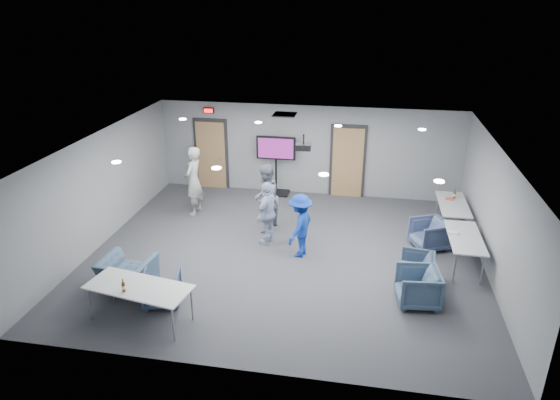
% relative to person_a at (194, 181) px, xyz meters
% --- Properties ---
extents(floor, '(9.00, 9.00, 0.00)m').
position_rel_person_a_xyz_m(floor, '(2.86, -1.90, -0.96)').
color(floor, '#323439').
rests_on(floor, ground).
extents(ceiling, '(9.00, 9.00, 0.00)m').
position_rel_person_a_xyz_m(ceiling, '(2.86, -1.90, 1.74)').
color(ceiling, silver).
rests_on(ceiling, wall_back).
extents(wall_back, '(9.00, 0.02, 2.70)m').
position_rel_person_a_xyz_m(wall_back, '(2.86, 2.10, 0.39)').
color(wall_back, gray).
rests_on(wall_back, floor).
extents(wall_front, '(9.00, 0.02, 2.70)m').
position_rel_person_a_xyz_m(wall_front, '(2.86, -5.90, 0.39)').
color(wall_front, gray).
rests_on(wall_front, floor).
extents(wall_left, '(0.02, 8.00, 2.70)m').
position_rel_person_a_xyz_m(wall_left, '(-1.64, -1.90, 0.39)').
color(wall_left, gray).
rests_on(wall_left, floor).
extents(wall_right, '(0.02, 8.00, 2.70)m').
position_rel_person_a_xyz_m(wall_right, '(7.36, -1.90, 0.39)').
color(wall_right, gray).
rests_on(wall_right, floor).
extents(door_left, '(1.06, 0.17, 2.24)m').
position_rel_person_a_xyz_m(door_left, '(-0.14, 2.06, 0.11)').
color(door_left, black).
rests_on(door_left, wall_back).
extents(door_right, '(1.06, 0.17, 2.24)m').
position_rel_person_a_xyz_m(door_right, '(4.06, 2.06, 0.11)').
color(door_right, black).
rests_on(door_right, wall_back).
extents(exit_sign, '(0.32, 0.08, 0.16)m').
position_rel_person_a_xyz_m(exit_sign, '(-0.14, 2.04, 1.49)').
color(exit_sign, black).
rests_on(exit_sign, wall_back).
extents(hvac_diffuser, '(0.60, 0.60, 0.03)m').
position_rel_person_a_xyz_m(hvac_diffuser, '(2.36, 0.90, 1.73)').
color(hvac_diffuser, black).
rests_on(hvac_diffuser, ceiling).
extents(downlights, '(6.18, 3.78, 0.02)m').
position_rel_person_a_xyz_m(downlights, '(2.86, -1.90, 1.73)').
color(downlights, white).
rests_on(downlights, ceiling).
extents(person_a, '(0.52, 0.74, 1.91)m').
position_rel_person_a_xyz_m(person_a, '(0.00, 0.00, 0.00)').
color(person_a, '#969997').
rests_on(person_a, floor).
extents(person_b, '(0.75, 0.92, 1.78)m').
position_rel_person_a_xyz_m(person_b, '(2.15, -0.70, -0.07)').
color(person_b, slate).
rests_on(person_b, floor).
extents(person_c, '(0.66, 1.00, 1.58)m').
position_rel_person_a_xyz_m(person_c, '(2.35, -1.39, -0.16)').
color(person_c, '#A0B1CE').
rests_on(person_c, floor).
extents(person_d, '(0.81, 1.10, 1.52)m').
position_rel_person_a_xyz_m(person_d, '(3.21, -1.88, -0.20)').
color(person_d, navy).
rests_on(person_d, floor).
extents(chair_right_a, '(1.03, 1.02, 0.72)m').
position_rel_person_a_xyz_m(chair_right_a, '(6.21, -0.96, -0.60)').
color(chair_right_a, '#3E4B6B').
rests_on(chair_right_a, floor).
extents(chair_right_b, '(0.80, 0.78, 0.65)m').
position_rel_person_a_xyz_m(chair_right_b, '(5.80, -2.60, -0.63)').
color(chair_right_b, '#324257').
rests_on(chair_right_b, floor).
extents(chair_right_c, '(0.89, 0.87, 0.74)m').
position_rel_person_a_xyz_m(chair_right_c, '(5.76, -3.42, -0.59)').
color(chair_right_c, '#3D526A').
rests_on(chair_right_c, floor).
extents(chair_front_a, '(0.87, 0.89, 0.66)m').
position_rel_person_a_xyz_m(chair_front_a, '(0.81, -4.30, -0.62)').
color(chair_front_a, '#37435F').
rests_on(chair_front_a, floor).
extents(chair_front_b, '(1.11, 0.99, 0.68)m').
position_rel_person_a_xyz_m(chair_front_b, '(-0.10, -3.90, -0.62)').
color(chair_front_b, '#3D536A').
rests_on(chair_front_b, floor).
extents(table_right_a, '(0.71, 1.70, 0.73)m').
position_rel_person_a_xyz_m(table_right_a, '(6.86, 0.17, -0.27)').
color(table_right_a, '#B4B7B9').
rests_on(table_right_a, floor).
extents(table_right_b, '(0.71, 1.70, 0.73)m').
position_rel_person_a_xyz_m(table_right_b, '(6.86, -1.73, -0.27)').
color(table_right_b, '#B4B7B9').
rests_on(table_right_b, floor).
extents(table_front_left, '(2.06, 1.14, 0.73)m').
position_rel_person_a_xyz_m(table_front_left, '(0.65, -4.90, -0.27)').
color(table_front_left, '#B4B7B9').
rests_on(table_front_left, floor).
extents(bottle_front, '(0.07, 0.07, 0.26)m').
position_rel_person_a_xyz_m(bottle_front, '(0.47, -5.11, -0.13)').
color(bottle_front, '#52320E').
rests_on(bottle_front, table_front_left).
extents(bottle_right, '(0.07, 0.07, 0.26)m').
position_rel_person_a_xyz_m(bottle_right, '(6.94, 0.56, -0.13)').
color(bottle_right, '#52320E').
rests_on(bottle_right, table_right_a).
extents(snack_box, '(0.19, 0.13, 0.04)m').
position_rel_person_a_xyz_m(snack_box, '(6.79, 0.42, -0.20)').
color(snack_box, '#C94632').
rests_on(snack_box, table_right_a).
extents(wrapper, '(0.22, 0.17, 0.05)m').
position_rel_person_a_xyz_m(wrapper, '(6.62, -1.62, -0.20)').
color(wrapper, silver).
rests_on(wrapper, table_right_b).
extents(tv_stand, '(1.17, 0.56, 1.80)m').
position_rel_person_a_xyz_m(tv_stand, '(1.94, 1.85, 0.06)').
color(tv_stand, black).
rests_on(tv_stand, floor).
extents(projector, '(0.37, 0.35, 0.36)m').
position_rel_person_a_xyz_m(projector, '(3.15, -1.07, 1.45)').
color(projector, black).
rests_on(projector, ceiling).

